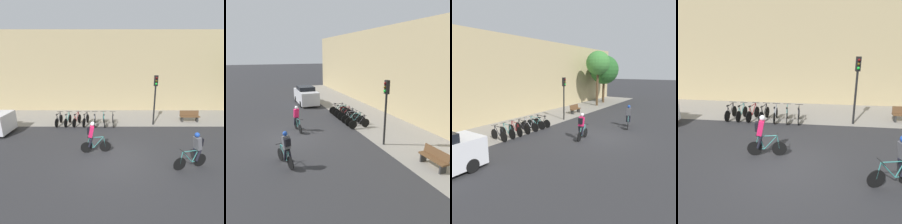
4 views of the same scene
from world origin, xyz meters
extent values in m
plane|color=#2B2B2D|center=(0.00, 0.00, 0.00)|extent=(200.00, 200.00, 0.00)
cube|color=gray|center=(0.00, 6.75, 0.00)|extent=(44.00, 4.50, 0.01)
cube|color=tan|center=(0.00, 9.30, 3.71)|extent=(44.00, 0.60, 7.42)
cylinder|color=black|center=(-0.41, 0.75, 0.31)|extent=(0.61, 0.11, 0.61)
cylinder|color=black|center=(-1.41, 0.63, 0.31)|extent=(0.61, 0.11, 0.61)
cylinder|color=teal|center=(-0.75, 0.71, 0.59)|extent=(0.56, 0.11, 0.62)
cylinder|color=teal|center=(-1.12, 0.66, 0.57)|extent=(0.26, 0.07, 0.58)
cylinder|color=teal|center=(-0.86, 0.69, 0.87)|extent=(0.75, 0.13, 0.07)
cylinder|color=teal|center=(-1.21, 0.65, 0.30)|extent=(0.41, 0.08, 0.05)
cylinder|color=teal|center=(-1.32, 0.64, 0.58)|extent=(0.22, 0.06, 0.56)
cylinder|color=teal|center=(-0.45, 0.74, 0.60)|extent=(0.12, 0.05, 0.58)
cylinder|color=black|center=(-0.49, 0.74, 0.93)|extent=(0.08, 0.46, 0.03)
cube|color=black|center=(-1.23, 0.65, 0.90)|extent=(0.21, 0.10, 0.06)
cube|color=#EA1E56|center=(-1.13, 0.66, 1.23)|extent=(0.36, 0.36, 0.63)
sphere|color=silver|center=(-1.05, 0.67, 1.64)|extent=(0.24, 0.24, 0.22)
cylinder|color=black|center=(-1.17, 0.55, 0.65)|extent=(0.29, 0.14, 0.56)
cylinder|color=black|center=(-1.20, 0.76, 0.65)|extent=(0.25, 0.14, 0.56)
cube|color=black|center=(-1.27, 0.64, 1.28)|extent=(0.17, 0.27, 0.36)
cylinder|color=black|center=(3.00, -0.94, 0.32)|extent=(0.62, 0.21, 0.63)
cylinder|color=black|center=(4.07, -0.62, 0.32)|extent=(0.62, 0.21, 0.63)
cylinder|color=teal|center=(3.37, -0.83, 0.60)|extent=(0.60, 0.21, 0.62)
cylinder|color=teal|center=(3.76, -0.72, 0.58)|extent=(0.28, 0.12, 0.58)
cylinder|color=teal|center=(3.48, -0.80, 0.88)|extent=(0.81, 0.27, 0.07)
cylinder|color=teal|center=(3.86, -0.69, 0.31)|extent=(0.44, 0.16, 0.05)
cylinder|color=teal|center=(3.98, -0.65, 0.59)|extent=(0.23, 0.10, 0.56)
cylinder|color=teal|center=(3.05, -0.93, 0.61)|extent=(0.13, 0.07, 0.59)
cylinder|color=black|center=(3.09, -0.92, 0.94)|extent=(0.16, 0.45, 0.03)
cube|color=black|center=(3.88, -0.68, 0.91)|extent=(0.21, 0.13, 0.06)
cube|color=#5B5B60|center=(3.79, -0.71, 1.24)|extent=(0.40, 0.40, 0.63)
sphere|color=#1E47AD|center=(3.71, -0.73, 1.65)|extent=(0.27, 0.27, 0.22)
cylinder|color=black|center=(3.80, -0.59, 0.66)|extent=(0.29, 0.18, 0.56)
cylinder|color=black|center=(3.86, -0.80, 0.66)|extent=(0.26, 0.17, 0.56)
cube|color=black|center=(3.92, -0.67, 1.29)|extent=(0.21, 0.29, 0.36)
cylinder|color=black|center=(-4.10, 5.39, 0.33)|extent=(0.08, 0.66, 0.66)
cylinder|color=black|center=(-4.17, 4.40, 0.33)|extent=(0.08, 0.66, 0.66)
cylinder|color=black|center=(-4.12, 5.05, 0.61)|extent=(0.07, 0.54, 0.62)
cylinder|color=black|center=(-4.15, 4.69, 0.60)|extent=(0.06, 0.26, 0.58)
cylinder|color=black|center=(-4.13, 4.94, 0.90)|extent=(0.09, 0.73, 0.07)
cylinder|color=black|center=(-4.15, 4.60, 0.32)|extent=(0.06, 0.40, 0.05)
cylinder|color=black|center=(-4.16, 4.49, 0.61)|extent=(0.05, 0.21, 0.56)
cylinder|color=black|center=(-4.10, 5.35, 0.62)|extent=(0.04, 0.12, 0.58)
cylinder|color=black|center=(-4.11, 5.31, 0.95)|extent=(0.46, 0.06, 0.03)
cube|color=black|center=(-4.15, 4.58, 0.92)|extent=(0.09, 0.20, 0.06)
cylinder|color=black|center=(-3.40, 5.39, 0.33)|extent=(0.09, 0.67, 0.67)
cylinder|color=black|center=(-3.49, 4.40, 0.33)|extent=(0.09, 0.67, 0.67)
cylinder|color=teal|center=(-3.43, 5.05, 0.61)|extent=(0.09, 0.54, 0.62)
cylinder|color=teal|center=(-3.46, 4.69, 0.60)|extent=(0.06, 0.26, 0.58)
cylinder|color=teal|center=(-3.44, 4.94, 0.90)|extent=(0.10, 0.73, 0.07)
cylinder|color=teal|center=(-3.47, 4.60, 0.32)|extent=(0.07, 0.40, 0.05)
cylinder|color=teal|center=(-3.48, 4.49, 0.61)|extent=(0.05, 0.21, 0.56)
cylinder|color=teal|center=(-3.40, 5.35, 0.62)|extent=(0.05, 0.12, 0.58)
cylinder|color=black|center=(-3.40, 5.31, 0.95)|extent=(0.46, 0.07, 0.03)
cube|color=black|center=(-3.47, 4.58, 0.92)|extent=(0.10, 0.21, 0.06)
cylinder|color=black|center=(-2.65, 5.40, 0.34)|extent=(0.17, 0.67, 0.68)
cylinder|color=black|center=(-2.85, 4.39, 0.34)|extent=(0.17, 0.67, 0.68)
cylinder|color=maroon|center=(-2.72, 5.06, 0.62)|extent=(0.15, 0.56, 0.62)
cylinder|color=maroon|center=(-2.79, 4.68, 0.61)|extent=(0.09, 0.27, 0.58)
cylinder|color=maroon|center=(-2.74, 4.95, 0.90)|extent=(0.19, 0.76, 0.07)
cylinder|color=maroon|center=(-2.81, 4.59, 0.33)|extent=(0.11, 0.41, 0.05)
cylinder|color=maroon|center=(-2.83, 4.48, 0.61)|extent=(0.07, 0.22, 0.56)
cylinder|color=maroon|center=(-2.66, 5.36, 0.63)|extent=(0.06, 0.12, 0.59)
cylinder|color=black|center=(-2.67, 5.32, 0.96)|extent=(0.46, 0.12, 0.03)
cube|color=black|center=(-2.81, 4.57, 0.93)|extent=(0.12, 0.21, 0.06)
cylinder|color=black|center=(-1.98, 5.41, 0.34)|extent=(0.13, 0.68, 0.68)
cylinder|color=black|center=(-2.13, 4.38, 0.34)|extent=(0.13, 0.68, 0.68)
cylinder|color=black|center=(-2.03, 5.06, 0.62)|extent=(0.12, 0.57, 0.62)
cylinder|color=black|center=(-2.09, 4.68, 0.61)|extent=(0.08, 0.27, 0.58)
cylinder|color=black|center=(-2.05, 4.95, 0.91)|extent=(0.15, 0.77, 0.07)
cylinder|color=black|center=(-2.10, 4.59, 0.33)|extent=(0.09, 0.42, 0.05)
cylinder|color=black|center=(-2.12, 4.47, 0.62)|extent=(0.06, 0.22, 0.56)
cylinder|color=black|center=(-1.99, 5.37, 0.63)|extent=(0.05, 0.12, 0.59)
cylinder|color=black|center=(-2.00, 5.33, 0.96)|extent=(0.46, 0.09, 0.03)
cube|color=black|center=(-2.11, 4.57, 0.93)|extent=(0.11, 0.21, 0.06)
cylinder|color=black|center=(-1.39, 5.42, 0.33)|extent=(0.06, 0.65, 0.65)
cylinder|color=black|center=(-1.34, 4.37, 0.33)|extent=(0.06, 0.65, 0.65)
cylinder|color=#99999E|center=(-1.37, 5.06, 0.61)|extent=(0.07, 0.58, 0.62)
cylinder|color=#99999E|center=(-1.36, 4.68, 0.59)|extent=(0.05, 0.27, 0.58)
cylinder|color=#99999E|center=(-1.37, 4.95, 0.89)|extent=(0.08, 0.78, 0.07)
cylinder|color=#99999E|center=(-1.35, 4.58, 0.32)|extent=(0.05, 0.42, 0.05)
cylinder|color=#99999E|center=(-1.35, 4.47, 0.60)|extent=(0.04, 0.22, 0.56)
cylinder|color=#99999E|center=(-1.39, 5.38, 0.62)|extent=(0.04, 0.12, 0.59)
cylinder|color=black|center=(-1.39, 5.33, 0.95)|extent=(0.46, 0.05, 0.03)
cube|color=black|center=(-1.35, 4.56, 0.92)|extent=(0.09, 0.20, 0.06)
cylinder|color=black|center=(-0.73, 5.42, 0.33)|extent=(0.11, 0.65, 0.65)
cylinder|color=black|center=(-0.62, 4.37, 0.33)|extent=(0.11, 0.65, 0.65)
cylinder|color=teal|center=(-0.69, 5.06, 0.61)|extent=(0.10, 0.58, 0.62)
cylinder|color=teal|center=(-0.65, 4.67, 0.59)|extent=(0.07, 0.27, 0.58)
cylinder|color=teal|center=(-0.68, 4.95, 0.89)|extent=(0.13, 0.79, 0.07)
cylinder|color=teal|center=(-0.64, 4.58, 0.32)|extent=(0.08, 0.43, 0.05)
cylinder|color=teal|center=(-0.63, 4.46, 0.60)|extent=(0.06, 0.22, 0.56)
cylinder|color=teal|center=(-0.73, 5.38, 0.62)|extent=(0.05, 0.12, 0.59)
cylinder|color=black|center=(-0.72, 5.34, 0.95)|extent=(0.46, 0.08, 0.03)
cube|color=black|center=(-0.64, 4.56, 0.92)|extent=(0.10, 0.21, 0.06)
cylinder|color=black|center=(0.00, 5.40, 0.31)|extent=(0.06, 0.63, 0.63)
cylinder|color=black|center=(0.04, 4.39, 0.31)|extent=(0.06, 0.63, 0.63)
cylinder|color=black|center=(0.01, 5.06, 0.60)|extent=(0.06, 0.56, 0.62)
cylinder|color=black|center=(0.03, 4.68, 0.58)|extent=(0.05, 0.26, 0.58)
cylinder|color=black|center=(0.02, 4.95, 0.88)|extent=(0.07, 0.75, 0.07)
cylinder|color=black|center=(0.03, 4.59, 0.31)|extent=(0.05, 0.41, 0.05)
cylinder|color=black|center=(0.03, 4.48, 0.59)|extent=(0.04, 0.21, 0.56)
cylinder|color=black|center=(0.00, 5.36, 0.60)|extent=(0.04, 0.12, 0.58)
cylinder|color=black|center=(0.00, 5.32, 0.93)|extent=(0.46, 0.05, 0.03)
cube|color=black|center=(0.03, 4.57, 0.90)|extent=(0.09, 0.20, 0.06)
cylinder|color=black|center=(3.15, 4.94, 1.88)|extent=(0.12, 0.12, 3.76)
cube|color=black|center=(3.15, 4.94, 3.38)|extent=(0.26, 0.20, 0.76)
sphere|color=#590C0C|center=(3.15, 4.81, 3.59)|extent=(0.15, 0.15, 0.15)
sphere|color=#4C380A|center=(3.15, 4.81, 3.38)|extent=(0.15, 0.15, 0.15)
sphere|color=green|center=(3.15, 4.81, 3.17)|extent=(0.15, 0.15, 0.15)
cube|color=brown|center=(6.24, 5.61, 0.45)|extent=(1.52, 0.40, 0.08)
cube|color=brown|center=(6.24, 5.79, 0.69)|extent=(1.52, 0.12, 0.40)
cube|color=#2D2D2D|center=(5.63, 5.61, 0.23)|extent=(0.08, 0.36, 0.45)
cube|color=#2D2D2D|center=(6.85, 5.61, 0.23)|extent=(0.08, 0.36, 0.45)
cylinder|color=black|center=(-7.68, 3.96, 0.31)|extent=(0.62, 0.20, 0.62)
camera|label=1|loc=(-0.04, -7.80, 4.78)|focal=28.00mm
camera|label=2|loc=(13.26, -1.82, 5.16)|focal=35.00mm
camera|label=3|loc=(-12.70, -5.96, 4.36)|focal=35.00mm
camera|label=4|loc=(1.04, -7.19, 4.43)|focal=35.00mm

